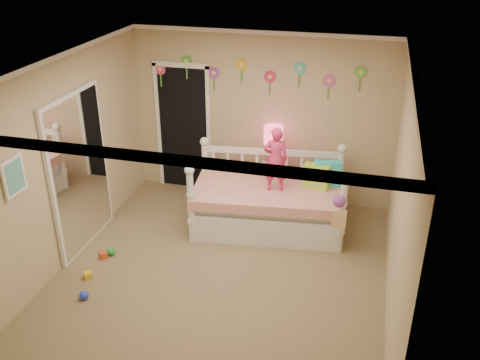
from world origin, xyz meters
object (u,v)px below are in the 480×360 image
(daybed, at_px, (268,191))
(nightstand, at_px, (272,185))
(child, at_px, (276,159))
(table_lamp, at_px, (273,140))

(daybed, distance_m, nightstand, 0.77)
(nightstand, bearing_deg, child, -74.89)
(daybed, distance_m, child, 0.53)
(child, xyz_separation_m, table_lamp, (-0.18, 0.76, -0.03))
(table_lamp, bearing_deg, nightstand, 180.00)
(daybed, distance_m, table_lamp, 0.87)
(nightstand, xyz_separation_m, table_lamp, (0.00, 0.00, 0.74))
(nightstand, relative_size, table_lamp, 1.02)
(daybed, relative_size, nightstand, 3.30)
(child, relative_size, table_lamp, 1.44)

